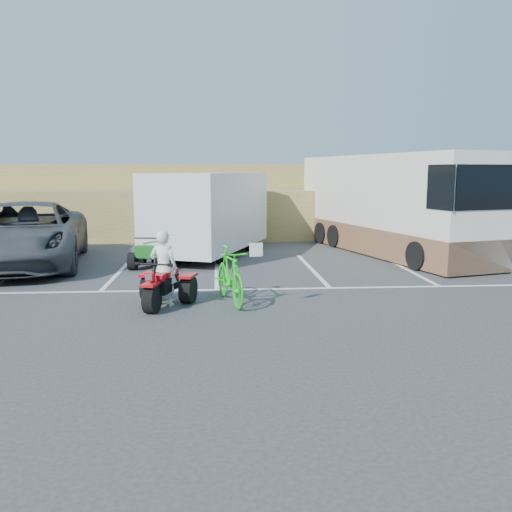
{
  "coord_description": "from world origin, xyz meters",
  "views": [
    {
      "loc": [
        0.02,
        -10.11,
        2.76
      ],
      "look_at": [
        0.83,
        1.13,
        1.0
      ],
      "focal_mm": 38.0,
      "sensor_mm": 36.0,
      "label": 1
    }
  ],
  "objects": [
    {
      "name": "parking_stripes",
      "position": [
        0.87,
        4.07,
        0.0
      ],
      "size": [
        28.0,
        5.16,
        0.01
      ],
      "color": "white",
      "rests_on": "ground"
    },
    {
      "name": "ground",
      "position": [
        0.0,
        0.0,
        0.0
      ],
      "size": [
        100.0,
        100.0,
        0.0
      ],
      "primitive_type": "plane",
      "color": "#343437",
      "rests_on": "ground"
    },
    {
      "name": "red_trike_atv",
      "position": [
        -1.13,
        0.87,
        0.0
      ],
      "size": [
        1.51,
        1.78,
        0.99
      ],
      "primitive_type": null,
      "rotation": [
        0.0,
        0.0,
        -0.27
      ],
      "color": "#B80A12",
      "rests_on": "ground"
    },
    {
      "name": "rider",
      "position": [
        -1.09,
        1.02,
        0.79
      ],
      "size": [
        0.65,
        0.52,
        1.57
      ],
      "primitive_type": "imported",
      "rotation": [
        0.0,
        0.0,
        2.87
      ],
      "color": "white",
      "rests_on": "ground"
    },
    {
      "name": "grass_embankment",
      "position": [
        0.0,
        15.48,
        1.42
      ],
      "size": [
        40.0,
        8.5,
        3.1
      ],
      "color": "olive",
      "rests_on": "ground"
    },
    {
      "name": "rv_motorhome",
      "position": [
        5.89,
        7.96,
        1.42
      ],
      "size": [
        4.61,
        9.34,
        3.26
      ],
      "rotation": [
        0.0,
        0.0,
        0.27
      ],
      "color": "silver",
      "rests_on": "ground"
    },
    {
      "name": "quad_atv_blue",
      "position": [
        -1.45,
        6.66,
        0.0
      ],
      "size": [
        1.44,
        1.77,
        1.04
      ],
      "primitive_type": null,
      "rotation": [
        0.0,
        0.0,
        0.17
      ],
      "color": "navy",
      "rests_on": "ground"
    },
    {
      "name": "cargo_trailer",
      "position": [
        -0.22,
        7.74,
        1.47
      ],
      "size": [
        4.2,
        6.26,
        2.71
      ],
      "rotation": [
        0.0,
        0.0,
        -0.36
      ],
      "color": "silver",
      "rests_on": "ground"
    },
    {
      "name": "green_dirt_bike",
      "position": [
        0.28,
        1.11,
        0.6
      ],
      "size": [
        1.0,
        2.06,
        1.19
      ],
      "primitive_type": "imported",
      "rotation": [
        0.0,
        0.0,
        0.23
      ],
      "color": "#14BF19",
      "rests_on": "ground"
    },
    {
      "name": "quad_atv_green",
      "position": [
        -1.88,
        5.61,
        0.0
      ],
      "size": [
        1.25,
        1.57,
        0.95
      ],
      "primitive_type": null,
      "rotation": [
        0.0,
        0.0,
        -0.12
      ],
      "color": "#166019",
      "rests_on": "ground"
    },
    {
      "name": "grey_pickup",
      "position": [
        -5.58,
        6.11,
        0.94
      ],
      "size": [
        4.19,
        7.17,
        1.87
      ],
      "primitive_type": "imported",
      "rotation": [
        0.0,
        0.0,
        0.17
      ],
      "color": "#414348",
      "rests_on": "ground"
    }
  ]
}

